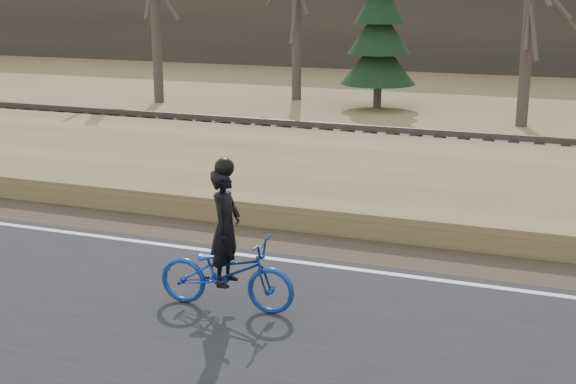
% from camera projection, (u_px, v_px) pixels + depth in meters
% --- Properties ---
extents(ground, '(120.00, 120.00, 0.00)m').
position_uv_depth(ground, '(449.00, 291.00, 11.55)').
color(ground, '#9A774E').
rests_on(ground, ground).
extents(road, '(120.00, 6.00, 0.06)m').
position_uv_depth(road, '(412.00, 364.00, 9.28)').
color(road, black).
rests_on(road, ground).
extents(edge_line, '(120.00, 0.12, 0.01)m').
position_uv_depth(edge_line, '(452.00, 282.00, 11.71)').
color(edge_line, silver).
rests_on(edge_line, road).
extents(shoulder, '(120.00, 1.60, 0.04)m').
position_uv_depth(shoulder, '(462.00, 263.00, 12.63)').
color(shoulder, '#473A2B').
rests_on(shoulder, ground).
extents(embankment, '(120.00, 5.00, 0.44)m').
position_uv_depth(embankment, '(488.00, 203.00, 15.29)').
color(embankment, '#9A774E').
rests_on(embankment, ground).
extents(ballast, '(120.00, 3.00, 0.45)m').
position_uv_depth(ballast, '(509.00, 162.00, 18.72)').
color(ballast, slate).
rests_on(ballast, ground).
extents(railroad, '(120.00, 2.40, 0.29)m').
position_uv_depth(railroad, '(510.00, 149.00, 18.64)').
color(railroad, black).
rests_on(railroad, ballast).
extents(treeline_backdrop, '(120.00, 4.00, 6.00)m').
position_uv_depth(treeline_backdrop, '(562.00, 9.00, 37.89)').
color(treeline_backdrop, '#383328').
rests_on(treeline_backdrop, ground).
extents(cyclist, '(1.94, 0.77, 2.07)m').
position_uv_depth(cyclist, '(226.00, 262.00, 10.65)').
color(cyclist, navy).
rests_on(cyclist, road).
extents(bare_tree_left, '(0.36, 0.36, 7.24)m').
position_uv_depth(bare_tree_left, '(297.00, 0.00, 29.12)').
color(bare_tree_left, '#4A3F36').
rests_on(bare_tree_left, ground).
extents(bare_tree_near_left, '(0.36, 0.36, 7.21)m').
position_uv_depth(bare_tree_near_left, '(530.00, 6.00, 23.63)').
color(bare_tree_near_left, '#4A3F36').
rests_on(bare_tree_near_left, ground).
extents(conifer, '(2.60, 2.60, 5.59)m').
position_uv_depth(conifer, '(379.00, 31.00, 27.35)').
color(conifer, '#4A3F36').
rests_on(conifer, ground).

